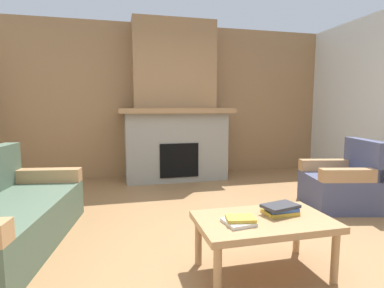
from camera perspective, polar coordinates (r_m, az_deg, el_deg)
name	(u,v)px	position (r m, az deg, el deg)	size (l,w,h in m)	color
ground	(226,240)	(3.06, 6.36, -17.30)	(9.00, 9.00, 0.00)	olive
wall_back_wood_panel	(171,101)	(5.70, -3.96, 7.90)	(6.00, 0.12, 2.70)	#997047
fireplace	(175,112)	(5.33, -3.25, 5.97)	(1.90, 0.82, 2.70)	gray
couch	(0,217)	(3.25, -32.07, -11.49)	(1.10, 1.91, 0.85)	#4C604C
armchair	(343,184)	(4.30, 26.25, -6.68)	(0.91, 0.91, 0.85)	#474C6B
coffee_table	(264,225)	(2.42, 13.18, -14.52)	(1.00, 0.60, 0.43)	tan
book_stack_near_edge	(239,221)	(2.26, 8.81, -13.92)	(0.24, 0.22, 0.05)	beige
book_stack_center	(280,209)	(2.51, 16.08, -11.52)	(0.30, 0.24, 0.08)	gold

